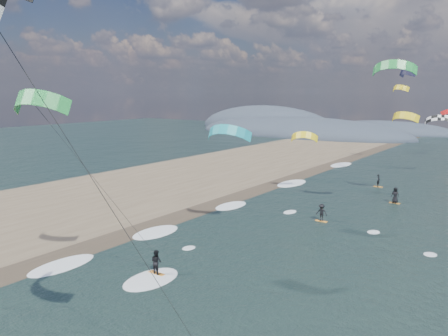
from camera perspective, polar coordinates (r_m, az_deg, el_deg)
The scene contains 8 objects.
sand_strip at distance 45.97m, azimuth -25.56°, elevation -6.01°, with size 26.00×240.00×0.00m, color brown.
wet_sand_strip at distance 36.21m, azimuth -16.35°, elevation -9.61°, with size 3.00×240.00×0.00m, color #382D23.
coastal_hills at distance 133.28m, azimuth 9.27°, elevation 4.72°, with size 80.00×41.00×15.00m.
kitesurfer_near_a at distance 13.67m, azimuth -24.63°, elevation 10.06°, with size 7.81×8.76×16.06m.
kitesurfer_near_b at distance 26.91m, azimuth -19.17°, elevation 1.08°, with size 7.01×8.58×12.72m.
far_kitesurfers at distance 47.31m, azimuth 17.41°, elevation -3.99°, with size 5.10×18.88×1.76m.
bg_kite_field at distance 64.07m, azimuth 22.73°, elevation 7.77°, with size 14.58×73.81×8.73m.
shoreline_surf at distance 38.25m, azimuth -9.54°, elevation -8.28°, with size 2.40×79.40×0.11m.
Camera 1 is at (15.45, -10.40, 11.88)m, focal length 35.00 mm.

